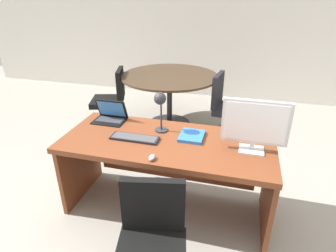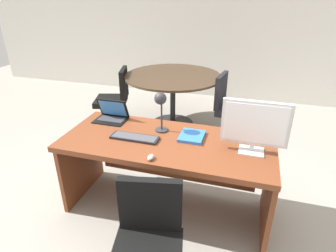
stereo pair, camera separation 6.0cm
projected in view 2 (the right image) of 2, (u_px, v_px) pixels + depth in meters
The scene contains 12 objects.
ground at pixel (197, 138), 4.10m from camera, with size 12.00×12.00×0.00m, color gray.
back_wall at pixel (221, 22), 5.15m from camera, with size 10.00×0.10×2.80m, color silver.
desk at pixel (168, 156), 2.60m from camera, with size 1.85×0.80×0.75m.
monitor at pixel (255, 125), 2.20m from camera, with size 0.52×0.16×0.44m.
laptop at pixel (112, 113), 2.86m from camera, with size 0.31×0.23×0.21m.
keyboard at pixel (135, 138), 2.50m from camera, with size 0.43×0.14×0.02m.
mouse at pixel (151, 157), 2.20m from camera, with size 0.05×0.08×0.04m.
desk_lamp at pixel (161, 104), 2.51m from camera, with size 0.12×0.14×0.38m.
book at pixel (192, 136), 2.52m from camera, with size 0.21×0.25×0.03m.
meeting_table at pixel (173, 88), 4.24m from camera, with size 1.43×1.43×0.81m.
meeting_chair_near at pixel (230, 113), 4.01m from camera, with size 0.56×0.56×0.90m.
meeting_chair_far at pixel (115, 103), 4.36m from camera, with size 0.58×0.57×0.90m.
Camera 2 is at (0.63, -2.09, 1.94)m, focal length 30.32 mm.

